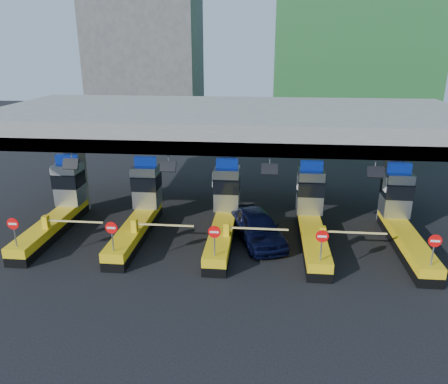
{
  "coord_description": "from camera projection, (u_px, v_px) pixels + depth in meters",
  "views": [
    {
      "loc": [
        2.31,
        -23.33,
        10.62
      ],
      "look_at": [
        -0.0,
        0.0,
        2.67
      ],
      "focal_mm": 35.0,
      "sensor_mm": 36.0,
      "label": 1
    }
  ],
  "objects": [
    {
      "name": "van",
      "position": [
        257.0,
        227.0,
        24.51
      ],
      "size": [
        3.91,
        5.72,
        1.81
      ],
      "primitive_type": "imported",
      "rotation": [
        0.0,
        0.0,
        0.37
      ],
      "color": "black",
      "rests_on": "ground"
    },
    {
      "name": "toll_lane_center",
      "position": [
        225.0,
        211.0,
        25.42
      ],
      "size": [
        4.43,
        8.0,
        4.16
      ],
      "color": "black",
      "rests_on": "ground"
    },
    {
      "name": "toll_lane_left",
      "position": [
        141.0,
        208.0,
        25.89
      ],
      "size": [
        4.43,
        8.0,
        4.16
      ],
      "color": "black",
      "rests_on": "ground"
    },
    {
      "name": "toll_lane_right",
      "position": [
        311.0,
        214.0,
        24.96
      ],
      "size": [
        4.43,
        8.0,
        4.16
      ],
      "color": "black",
      "rests_on": "ground"
    },
    {
      "name": "toll_lane_far_left",
      "position": [
        60.0,
        205.0,
        26.36
      ],
      "size": [
        4.43,
        8.0,
        4.16
      ],
      "color": "black",
      "rests_on": "ground"
    },
    {
      "name": "bg_building_concrete",
      "position": [
        146.0,
        57.0,
        57.96
      ],
      "size": [
        14.0,
        10.0,
        18.0
      ],
      "primitive_type": "cube",
      "color": "#4C4C49",
      "rests_on": "ground"
    },
    {
      "name": "toll_canopy",
      "position": [
        229.0,
        123.0,
        26.35
      ],
      "size": [
        28.0,
        12.09,
        7.0
      ],
      "color": "slate",
      "rests_on": "ground"
    },
    {
      "name": "bg_building_scaffold",
      "position": [
        355.0,
        13.0,
        50.15
      ],
      "size": [
        18.0,
        12.0,
        28.0
      ],
      "primitive_type": "cube",
      "color": "#1E5926",
      "rests_on": "ground"
    },
    {
      "name": "ground",
      "position": [
        224.0,
        235.0,
        25.61
      ],
      "size": [
        120.0,
        120.0,
        0.0
      ],
      "primitive_type": "plane",
      "color": "black",
      "rests_on": "ground"
    },
    {
      "name": "toll_lane_far_right",
      "position": [
        402.0,
        218.0,
        24.49
      ],
      "size": [
        4.43,
        8.0,
        4.16
      ],
      "color": "black",
      "rests_on": "ground"
    }
  ]
}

